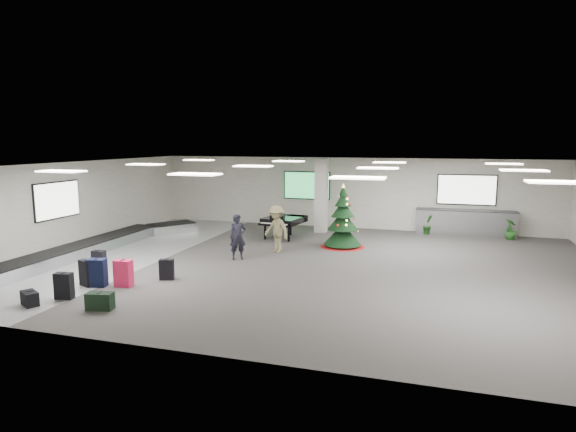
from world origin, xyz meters
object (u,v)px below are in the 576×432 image
(grand_piano, at_px, (283,221))
(potted_plant_right, at_px, (511,230))
(service_counter, at_px, (465,222))
(traveler_b, at_px, (276,229))
(pink_suitcase, at_px, (123,273))
(traveler_a, at_px, (238,237))
(baggage_carousel, at_px, (104,244))
(potted_plant_left, at_px, (428,225))
(christmas_tree, at_px, (343,225))

(grand_piano, distance_m, potted_plant_right, 9.22)
(service_counter, height_order, traveler_b, traveler_b)
(pink_suitcase, distance_m, traveler_a, 4.18)
(baggage_carousel, bearing_deg, traveler_b, 13.12)
(baggage_carousel, relative_size, pink_suitcase, 12.74)
(service_counter, xyz_separation_m, traveler_a, (-7.57, -6.67, 0.22))
(grand_piano, height_order, potted_plant_left, grand_piano)
(pink_suitcase, bearing_deg, traveler_b, 60.19)
(christmas_tree, relative_size, potted_plant_left, 2.84)
(traveler_a, distance_m, traveler_b, 1.66)
(pink_suitcase, relative_size, potted_plant_right, 0.95)
(service_counter, bearing_deg, traveler_b, -141.53)
(baggage_carousel, xyz_separation_m, christmas_tree, (8.28, 3.01, 0.61))
(grand_piano, bearing_deg, potted_plant_left, 33.74)
(baggage_carousel, xyz_separation_m, traveler_a, (5.27, 0.06, 0.55))
(pink_suitcase, height_order, potted_plant_left, potted_plant_left)
(christmas_tree, xyz_separation_m, potted_plant_right, (6.28, 3.29, -0.42))
(potted_plant_right, bearing_deg, traveler_a, -146.16)
(christmas_tree, bearing_deg, service_counter, 39.27)
(baggage_carousel, distance_m, potted_plant_right, 15.87)
(service_counter, xyz_separation_m, grand_piano, (-7.19, -2.77, 0.17))
(christmas_tree, height_order, traveler_a, christmas_tree)
(grand_piano, height_order, traveler_b, traveler_b)
(service_counter, bearing_deg, baggage_carousel, -152.33)
(christmas_tree, bearing_deg, potted_plant_left, 48.66)
(potted_plant_right, bearing_deg, baggage_carousel, -156.63)
(pink_suitcase, height_order, traveler_a, traveler_a)
(service_counter, height_order, traveler_a, traveler_a)
(baggage_carousel, height_order, traveler_a, traveler_a)
(christmas_tree, height_order, potted_plant_right, christmas_tree)
(grand_piano, relative_size, potted_plant_right, 2.47)
(traveler_a, bearing_deg, christmas_tree, 10.80)
(service_counter, distance_m, traveler_a, 10.10)
(service_counter, bearing_deg, pink_suitcase, -132.04)
(baggage_carousel, relative_size, grand_piano, 4.92)
(grand_piano, xyz_separation_m, potted_plant_left, (5.69, 2.51, -0.30))
(potted_plant_left, bearing_deg, baggage_carousel, -150.25)
(potted_plant_left, bearing_deg, traveler_a, -133.40)
(potted_plant_left, bearing_deg, potted_plant_right, -3.32)
(pink_suitcase, height_order, traveler_b, traveler_b)
(traveler_a, height_order, potted_plant_left, traveler_a)
(christmas_tree, bearing_deg, traveler_b, -143.33)
(traveler_b, bearing_deg, service_counter, 65.71)
(christmas_tree, xyz_separation_m, traveler_a, (-3.01, -2.95, -0.05))
(potted_plant_left, xyz_separation_m, potted_plant_right, (3.22, -0.19, -0.02))
(potted_plant_left, bearing_deg, traveler_b, -135.67)
(traveler_a, relative_size, potted_plant_left, 1.82)
(pink_suitcase, xyz_separation_m, christmas_tree, (4.83, 6.69, 0.45))
(pink_suitcase, bearing_deg, baggage_carousel, 131.38)
(baggage_carousel, xyz_separation_m, grand_piano, (5.65, 3.97, 0.51))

